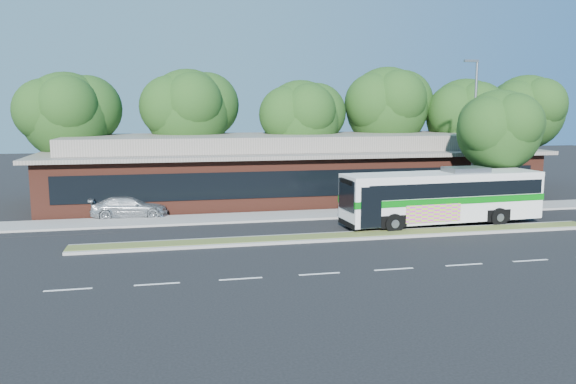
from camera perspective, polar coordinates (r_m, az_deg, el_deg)
name	(u,v)px	position (r m, az deg, el deg)	size (l,w,h in m)	color
ground	(353,240)	(26.97, 6.58, -4.89)	(120.00, 120.00, 0.00)	black
median_strip	(349,236)	(27.50, 6.19, -4.46)	(26.00, 1.10, 0.15)	#505B26
sidewalk	(318,215)	(32.94, 3.03, -2.30)	(44.00, 2.60, 0.12)	gray
parking_lot	(3,216)	(36.65, -26.97, -2.21)	(14.00, 12.00, 0.01)	black
plaza_building	(293,168)	(38.98, 0.54, 2.45)	(33.20, 11.20, 4.45)	#4E2318
lamp_post	(473,131)	(35.75, 18.33, 5.95)	(0.93, 0.18, 9.07)	slate
tree_bg_a	(74,114)	(40.45, -20.95, 7.43)	(6.47, 5.80, 8.63)	black
tree_bg_b	(194,110)	(41.03, -9.52, 8.26)	(6.69, 6.00, 9.00)	black
tree_bg_c	(306,117)	(41.18, 1.81, 7.60)	(6.24, 5.60, 8.26)	black
tree_bg_d	(391,106)	(44.35, 10.47, 8.59)	(6.91, 6.20, 9.37)	black
tree_bg_e	(469,115)	(46.07, 17.87, 7.48)	(6.47, 5.80, 8.50)	black
tree_bg_f	(530,111)	(50.15, 23.33, 7.60)	(6.69, 6.00, 8.92)	black
transit_bus	(443,193)	(31.10, 15.49, -0.13)	(11.13, 3.10, 3.09)	silver
sedan	(130,207)	(33.39, -15.79, -1.48)	(1.76, 4.32, 1.25)	#B6BBBE
sidewalk_tree	(503,129)	(36.17, 21.01, 6.00)	(5.45, 4.89, 7.33)	black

